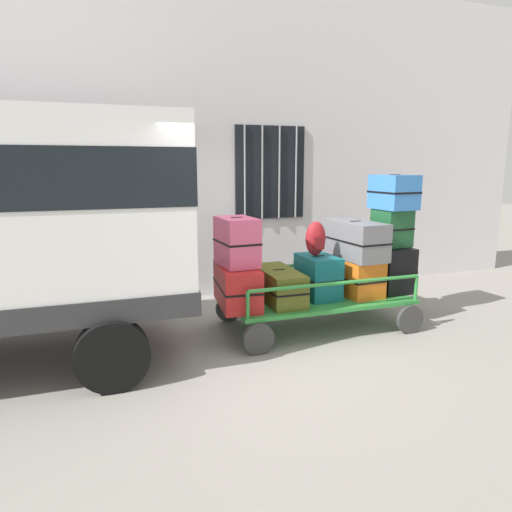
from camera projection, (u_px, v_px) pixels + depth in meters
name	position (u px, v px, depth m)	size (l,w,h in m)	color
ground_plane	(261.00, 342.00, 5.64)	(40.00, 40.00, 0.00)	gray
building_wall	(211.00, 141.00, 7.36)	(12.00, 0.38, 5.00)	silver
luggage_cart	(316.00, 301.00, 6.10)	(2.43, 1.27, 0.42)	#2D8438
cart_railing	(317.00, 276.00, 6.03)	(2.32, 1.13, 0.34)	#2D8438
suitcase_left_bottom	(237.00, 285.00, 5.67)	(0.55, 0.98, 0.50)	#B21E1E
suitcase_left_middle	(237.00, 242.00, 5.57)	(0.45, 0.65, 0.59)	#CC4C72
suitcase_midleft_bottom	(278.00, 285.00, 5.86)	(0.44, 0.99, 0.41)	#4C5119
suitcase_center_bottom	(318.00, 277.00, 6.01)	(0.43, 0.65, 0.56)	#0F5960
suitcase_midright_bottom	(355.00, 276.00, 6.19)	(0.49, 0.83, 0.48)	orange
suitcase_midright_middle	(355.00, 240.00, 6.13)	(0.52, 1.00, 0.50)	slate
suitcase_right_bottom	(388.00, 268.00, 6.39)	(0.46, 0.74, 0.62)	black
suitcase_right_middle	(392.00, 228.00, 6.25)	(0.45, 0.47, 0.50)	#194C28
suitcase_right_top	(394.00, 192.00, 6.16)	(0.49, 0.60, 0.46)	#3372C6
backpack	(316.00, 239.00, 5.92)	(0.27, 0.22, 0.44)	maroon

